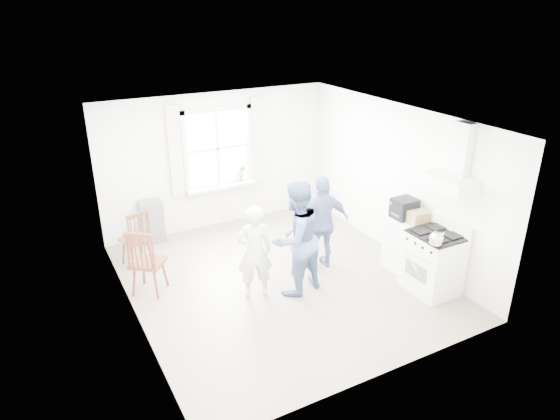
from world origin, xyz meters
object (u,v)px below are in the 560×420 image
object	(u,v)px
windsor_chair_a	(138,233)
gas_stove	(433,262)
windsor_chair_b	(143,256)
person_right	(322,223)
person_mid	(296,238)
stereo_stack	(404,208)
person_left	(254,252)
low_cabinet	(405,244)

from	to	relation	value
windsor_chair_a	gas_stove	bearing A→B (deg)	-37.36
windsor_chair_b	person_right	distance (m)	2.84
person_mid	person_right	xyz separation A→B (m)	(0.76, 0.45, -0.09)
stereo_stack	windsor_chair_b	distance (m)	4.12
gas_stove	windsor_chair_b	world-z (taller)	gas_stove
stereo_stack	person_left	distance (m)	2.54
gas_stove	person_mid	size ratio (longest dim) A/B	0.63
low_cabinet	person_mid	bearing A→B (deg)	172.20
windsor_chair_b	low_cabinet	bearing A→B (deg)	-17.08
gas_stove	stereo_stack	bearing A→B (deg)	86.28
stereo_stack	windsor_chair_b	xyz separation A→B (m)	(-3.94, 1.14, -0.40)
windsor_chair_a	windsor_chair_b	xyz separation A→B (m)	(-0.14, -0.94, 0.05)
windsor_chair_a	person_mid	bearing A→B (deg)	-45.00
stereo_stack	person_left	size ratio (longest dim) A/B	0.25
windsor_chair_a	stereo_stack	bearing A→B (deg)	-28.71
gas_stove	windsor_chair_a	size ratio (longest dim) A/B	1.12
person_mid	stereo_stack	bearing A→B (deg)	160.10
low_cabinet	stereo_stack	world-z (taller)	stereo_stack
windsor_chair_a	windsor_chair_b	world-z (taller)	windsor_chair_b
stereo_stack	windsor_chair_a	size ratio (longest dim) A/B	0.36
gas_stove	windsor_chair_a	world-z (taller)	gas_stove
low_cabinet	windsor_chair_b	size ratio (longest dim) A/B	0.83
gas_stove	low_cabinet	xyz separation A→B (m)	(0.07, 0.70, -0.03)
windsor_chair_b	windsor_chair_a	bearing A→B (deg)	81.61
gas_stove	windsor_chair_b	bearing A→B (deg)	153.76
low_cabinet	person_right	size ratio (longest dim) A/B	0.56
low_cabinet	person_mid	distance (m)	1.99
low_cabinet	person_right	world-z (taller)	person_right
gas_stove	stereo_stack	size ratio (longest dim) A/B	3.08
gas_stove	windsor_chair_a	bearing A→B (deg)	142.64
low_cabinet	stereo_stack	xyz separation A→B (m)	(-0.02, 0.08, 0.61)
person_mid	windsor_chair_a	bearing A→B (deg)	-59.39
gas_stove	person_mid	bearing A→B (deg)	152.49
windsor_chair_a	person_left	world-z (taller)	person_left
stereo_stack	person_left	bearing A→B (deg)	171.87
person_left	person_right	distance (m)	1.38
person_right	windsor_chair_a	bearing A→B (deg)	-21.50
person_mid	low_cabinet	bearing A→B (deg)	157.81
low_cabinet	stereo_stack	size ratio (longest dim) A/B	2.48
person_mid	person_right	size ratio (longest dim) A/B	1.12
person_right	stereo_stack	bearing A→B (deg)	157.98
windsor_chair_a	person_right	bearing A→B (deg)	-28.55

